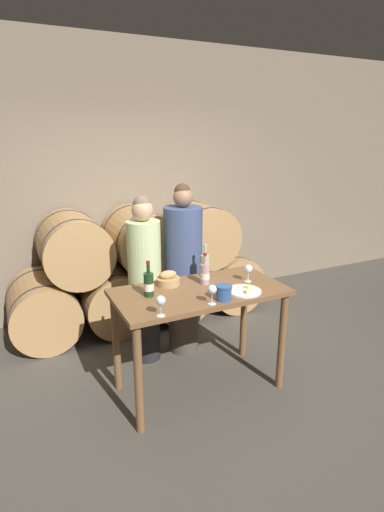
{
  "coord_description": "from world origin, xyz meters",
  "views": [
    {
      "loc": [
        -1.38,
        -2.72,
        2.15
      ],
      "look_at": [
        0.0,
        0.14,
        1.17
      ],
      "focal_mm": 28.0,
      "sensor_mm": 36.0,
      "label": 1
    }
  ],
  "objects_px": {
    "person_right": "(183,270)",
    "wine_glass_left": "(212,290)",
    "wine_glass_center": "(248,269)",
    "tasting_table": "(200,306)",
    "wine_bottle_red": "(149,284)",
    "cheese_plate": "(244,291)",
    "wine_bottle_white": "(205,265)",
    "wine_bottle_rose": "(205,274)",
    "blue_crock": "(224,292)",
    "person_left": "(145,279)",
    "wine_glass_far_left": "(161,301)",
    "bread_basket": "(168,279)"
  },
  "relations": [
    {
      "from": "person_right",
      "to": "wine_glass_left",
      "type": "relative_size",
      "value": 11.16
    },
    {
      "from": "wine_glass_center",
      "to": "tasting_table",
      "type": "bearing_deg",
      "value": 178.75
    },
    {
      "from": "wine_bottle_red",
      "to": "cheese_plate",
      "type": "bearing_deg",
      "value": -19.06
    },
    {
      "from": "wine_bottle_red",
      "to": "tasting_table",
      "type": "bearing_deg",
      "value": -7.53
    },
    {
      "from": "wine_glass_left",
      "to": "cheese_plate",
      "type": "bearing_deg",
      "value": 16.48
    },
    {
      "from": "person_right",
      "to": "cheese_plate",
      "type": "relative_size",
      "value": 6.05
    },
    {
      "from": "tasting_table",
      "to": "wine_glass_left",
      "type": "xyz_separation_m",
      "value": [
        -0.05,
        -0.3,
        0.25
      ]
    },
    {
      "from": "person_right",
      "to": "cheese_plate",
      "type": "xyz_separation_m",
      "value": [
        0.15,
        -0.86,
        0.07
      ]
    },
    {
      "from": "wine_bottle_white",
      "to": "wine_bottle_rose",
      "type": "bearing_deg",
      "value": -117.82
    },
    {
      "from": "blue_crock",
      "to": "wine_glass_center",
      "type": "bearing_deg",
      "value": 33.16
    },
    {
      "from": "blue_crock",
      "to": "wine_bottle_rose",
      "type": "bearing_deg",
      "value": 85.41
    },
    {
      "from": "wine_glass_center",
      "to": "wine_glass_left",
      "type": "bearing_deg",
      "value": -150.58
    },
    {
      "from": "person_left",
      "to": "wine_glass_far_left",
      "type": "distance_m",
      "value": 1.03
    },
    {
      "from": "bread_basket",
      "to": "wine_glass_center",
      "type": "height_order",
      "value": "wine_glass_center"
    },
    {
      "from": "wine_bottle_red",
      "to": "wine_glass_left",
      "type": "xyz_separation_m",
      "value": [
        0.37,
        -0.35,
        0.01
      ]
    },
    {
      "from": "wine_bottle_white",
      "to": "wine_glass_left",
      "type": "height_order",
      "value": "wine_bottle_white"
    },
    {
      "from": "bread_basket",
      "to": "cheese_plate",
      "type": "relative_size",
      "value": 0.71
    },
    {
      "from": "wine_bottle_white",
      "to": "wine_glass_center",
      "type": "relative_size",
      "value": 1.87
    },
    {
      "from": "wine_glass_center",
      "to": "wine_bottle_red",
      "type": "bearing_deg",
      "value": 175.76
    },
    {
      "from": "wine_glass_center",
      "to": "wine_glass_far_left",
      "type": "bearing_deg",
      "value": -161.47
    },
    {
      "from": "wine_bottle_rose",
      "to": "wine_glass_far_left",
      "type": "xyz_separation_m",
      "value": [
        -0.57,
        -0.43,
        0.02
      ]
    },
    {
      "from": "wine_bottle_rose",
      "to": "wine_glass_left",
      "type": "relative_size",
      "value": 1.79
    },
    {
      "from": "wine_bottle_red",
      "to": "wine_glass_far_left",
      "type": "bearing_deg",
      "value": -97.21
    },
    {
      "from": "cheese_plate",
      "to": "wine_glass_left",
      "type": "xyz_separation_m",
      "value": [
        -0.35,
        -0.1,
        0.1
      ]
    },
    {
      "from": "cheese_plate",
      "to": "wine_glass_far_left",
      "type": "relative_size",
      "value": 1.85
    },
    {
      "from": "bread_basket",
      "to": "wine_glass_left",
      "type": "relative_size",
      "value": 1.31
    },
    {
      "from": "blue_crock",
      "to": "cheese_plate",
      "type": "xyz_separation_m",
      "value": [
        0.23,
        0.07,
        -0.06
      ]
    },
    {
      "from": "wine_bottle_red",
      "to": "blue_crock",
      "type": "height_order",
      "value": "wine_bottle_red"
    },
    {
      "from": "wine_bottle_rose",
      "to": "wine_bottle_red",
      "type": "bearing_deg",
      "value": -174.66
    },
    {
      "from": "wine_bottle_red",
      "to": "wine_bottle_rose",
      "type": "bearing_deg",
      "value": 5.34
    },
    {
      "from": "wine_glass_left",
      "to": "wine_bottle_white",
      "type": "bearing_deg",
      "value": 67.11
    },
    {
      "from": "wine_bottle_white",
      "to": "wine_bottle_rose",
      "type": "distance_m",
      "value": 0.22
    },
    {
      "from": "wine_glass_center",
      "to": "person_right",
      "type": "bearing_deg",
      "value": 114.58
    },
    {
      "from": "wine_bottle_white",
      "to": "blue_crock",
      "type": "height_order",
      "value": "wine_bottle_white"
    },
    {
      "from": "person_left",
      "to": "wine_bottle_rose",
      "type": "height_order",
      "value": "person_left"
    },
    {
      "from": "bread_basket",
      "to": "wine_glass_far_left",
      "type": "relative_size",
      "value": 1.31
    },
    {
      "from": "blue_crock",
      "to": "person_left",
      "type": "bearing_deg",
      "value": 108.83
    },
    {
      "from": "person_left",
      "to": "blue_crock",
      "type": "distance_m",
      "value": 0.99
    },
    {
      "from": "person_right",
      "to": "blue_crock",
      "type": "relative_size",
      "value": 13.33
    },
    {
      "from": "wine_bottle_white",
      "to": "wine_glass_left",
      "type": "distance_m",
      "value": 0.65
    },
    {
      "from": "wine_bottle_rose",
      "to": "bread_basket",
      "type": "distance_m",
      "value": 0.32
    },
    {
      "from": "blue_crock",
      "to": "wine_glass_left",
      "type": "xyz_separation_m",
      "value": [
        -0.12,
        -0.03,
        0.05
      ]
    },
    {
      "from": "blue_crock",
      "to": "wine_glass_far_left",
      "type": "height_order",
      "value": "wine_glass_far_left"
    },
    {
      "from": "wine_bottle_red",
      "to": "wine_bottle_rose",
      "type": "relative_size",
      "value": 1.06
    },
    {
      "from": "person_right",
      "to": "cheese_plate",
      "type": "bearing_deg",
      "value": -80.21
    },
    {
      "from": "person_left",
      "to": "wine_bottle_rose",
      "type": "relative_size",
      "value": 5.93
    },
    {
      "from": "cheese_plate",
      "to": "wine_glass_center",
      "type": "height_order",
      "value": "wine_glass_center"
    },
    {
      "from": "person_left",
      "to": "cheese_plate",
      "type": "bearing_deg",
      "value": -57.43
    },
    {
      "from": "wine_bottle_rose",
      "to": "wine_glass_left",
      "type": "xyz_separation_m",
      "value": [
        -0.15,
        -0.4,
        0.02
      ]
    },
    {
      "from": "blue_crock",
      "to": "cheese_plate",
      "type": "relative_size",
      "value": 0.45
    }
  ]
}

